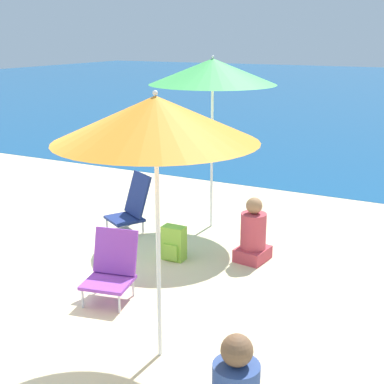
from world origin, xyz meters
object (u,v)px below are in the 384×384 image
object	(u,v)px
beach_chair_purple	(112,267)
person_seated_near	(253,235)
beach_chair_navy	(132,205)
backpack_lime	(174,243)
beach_umbrella_orange	(156,119)
water_bottle	(166,237)
beach_umbrella_green	(213,72)

from	to	relation	value
beach_chair_purple	person_seated_near	bearing A→B (deg)	47.13
beach_chair_navy	backpack_lime	bearing A→B (deg)	-2.22
beach_umbrella_orange	water_bottle	distance (m)	3.23
beach_chair_purple	backpack_lime	size ratio (longest dim) A/B	1.66
beach_chair_purple	backpack_lime	distance (m)	1.17
person_seated_near	backpack_lime	distance (m)	0.98
beach_umbrella_green	backpack_lime	xyz separation A→B (m)	(0.10, -1.31, -2.00)
beach_chair_navy	beach_umbrella_green	bearing A→B (deg)	64.93
beach_umbrella_green	person_seated_near	distance (m)	2.29
beach_chair_navy	water_bottle	size ratio (longest dim) A/B	3.03
beach_umbrella_green	beach_chair_purple	size ratio (longest dim) A/B	3.38
beach_chair_purple	backpack_lime	xyz separation A→B (m)	(0.10, 1.16, -0.14)
beach_chair_purple	backpack_lime	bearing A→B (deg)	73.74
beach_umbrella_orange	beach_umbrella_green	bearing A→B (deg)	107.52
person_seated_near	backpack_lime	bearing A→B (deg)	-146.09
beach_umbrella_green	beach_chair_navy	size ratio (longest dim) A/B	2.99
beach_chair_navy	backpack_lime	world-z (taller)	beach_chair_navy
backpack_lime	water_bottle	world-z (taller)	backpack_lime
beach_umbrella_green	beach_chair_purple	world-z (taller)	beach_umbrella_green
beach_chair_navy	person_seated_near	distance (m)	1.93
beach_umbrella_green	backpack_lime	world-z (taller)	beach_umbrella_green
beach_chair_purple	water_bottle	size ratio (longest dim) A/B	2.69
beach_umbrella_green	beach_umbrella_orange	world-z (taller)	beach_umbrella_green
beach_chair_navy	water_bottle	xyz separation A→B (m)	(0.70, -0.26, -0.27)
backpack_lime	water_bottle	xyz separation A→B (m)	(-0.34, 0.40, -0.11)
person_seated_near	beach_umbrella_orange	bearing A→B (deg)	-81.97
beach_chair_purple	person_seated_near	xyz separation A→B (m)	(0.97, 1.60, -0.02)
beach_umbrella_green	beach_umbrella_orange	distance (m)	3.32
water_bottle	backpack_lime	bearing A→B (deg)	-49.58
beach_chair_purple	person_seated_near	world-z (taller)	person_seated_near
backpack_lime	water_bottle	bearing A→B (deg)	130.42
person_seated_near	backpack_lime	size ratio (longest dim) A/B	1.87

